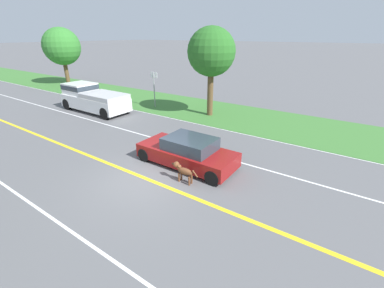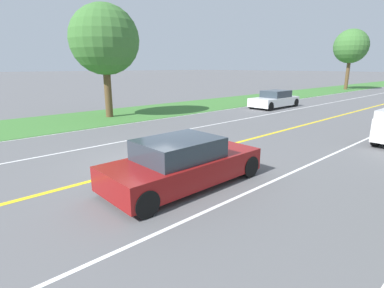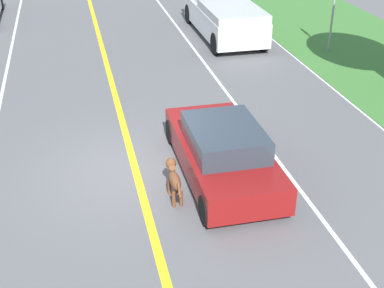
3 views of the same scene
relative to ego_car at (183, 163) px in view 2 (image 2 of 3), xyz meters
The scene contains 11 objects.
ground_plane 2.17m from the ego_car, 161.06° to the left, with size 400.00×400.00×0.00m, color #5B5B5E.
centre_divider_line 2.17m from the ego_car, 161.06° to the left, with size 0.18×160.00×0.01m, color yellow.
lane_edge_line_left 9.01m from the ego_car, behind, with size 0.14×160.00×0.01m, color white.
lane_dash_same_dir 1.78m from the ego_car, 23.76° to the left, with size 0.10×160.00×0.01m, color white.
lane_dash_oncoming 5.54m from the ego_car, behind, with size 0.10×160.00×0.01m, color white.
grass_verge_left 12.00m from the ego_car, behind, with size 6.00×160.00×0.03m, color #3D7533.
ego_car is the anchor object (origin of this frame).
dog 1.47m from the ego_car, 151.68° to the right, with size 0.24×1.25×0.82m.
oncoming_car 17.30m from the ego_car, 114.45° to the left, with size 1.88×4.46×1.33m.
roadside_tree_left_near 13.01m from the ego_car, 161.34° to the left, with size 4.16×4.16×6.79m.
roadside_tree_left_far 41.31m from the ego_car, 105.35° to the left, with size 4.48×4.48×8.03m.
Camera 2 is at (7.79, -5.68, 3.15)m, focal length 28.00 mm.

